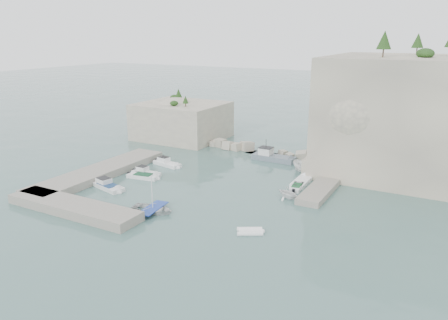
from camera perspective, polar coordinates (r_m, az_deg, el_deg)
The scene contains 21 objects.
ground at distance 57.32m, azimuth -2.90°, elevation -4.35°, with size 400.00×400.00×0.00m, color #4B716C.
cliff_east at distance 69.76m, azimuth 24.08°, elevation 5.21°, with size 26.00×22.00×17.00m, color beige.
cliff_terrace at distance 68.07m, azimuth 14.62°, elevation -0.42°, with size 8.00×10.00×2.50m, color beige.
outcrop_west at distance 87.17m, azimuth -5.52°, elevation 5.13°, with size 16.00×14.00×7.00m, color beige.
quay_west at distance 66.55m, azimuth -15.94°, elevation -1.53°, with size 5.00×24.00×1.10m, color #9E9689.
quay_south at distance 54.30m, azimuth -19.11°, elevation -5.83°, with size 18.00×4.00×1.10m, color #9E9689.
ledge_east at distance 60.81m, azimuth 13.09°, elevation -3.14°, with size 3.00×16.00×0.80m, color #9E9689.
breakwater at distance 76.20m, azimuth 5.15°, elevation 1.37°, with size 28.00×3.00×1.40m, color beige.
motorboat_d at distance 61.03m, azimuth -14.94°, elevation -3.60°, with size 6.21×1.85×1.40m, color white, non-canonical shape.
motorboat_a at distance 69.63m, azimuth -7.43°, elevation -0.73°, with size 5.48×1.63×1.40m, color white, non-canonical shape.
motorboat_b at distance 65.40m, azimuth -10.11°, elevation -1.96°, with size 4.88×1.60×1.40m, color white, non-canonical shape.
motorboat_c at distance 64.21m, azimuth -10.47°, elevation -2.33°, with size 5.07×1.84×0.70m, color white, non-canonical shape.
rowboat at distance 52.08m, azimuth -9.26°, elevation -6.72°, with size 3.61×5.06×1.05m, color silver.
inflatable_dinghy at distance 46.37m, azimuth 3.39°, elevation -9.50°, with size 2.93×1.42×0.44m, color white, non-canonical shape.
tender_east_a at distance 56.21m, azimuth 8.33°, elevation -4.93°, with size 2.72×3.15×1.66m, color white.
tender_east_b at distance 59.42m, azimuth 9.45°, elevation -3.80°, with size 3.77×1.29×0.70m, color white, non-canonical shape.
tender_east_c at distance 61.77m, azimuth 10.09°, elevation -3.05°, with size 5.64×1.82×0.70m, color white, non-canonical shape.
tender_east_d at distance 66.23m, azimuth 10.64°, elevation -1.76°, with size 1.93×5.14×1.98m, color white.
work_boat at distance 72.25m, azimuth 6.49°, elevation -0.07°, with size 7.90×2.33×2.20m, color slate, non-canonical shape.
rowboat_mast at distance 51.13m, azimuth -9.39°, elevation -4.00°, with size 0.10×0.10×4.20m, color white.
vegetation at distance 70.81m, azimuth 20.83°, elevation 13.42°, with size 53.48×13.88×13.40m.
Camera 1 is at (28.40, -45.58, 20.04)m, focal length 35.00 mm.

